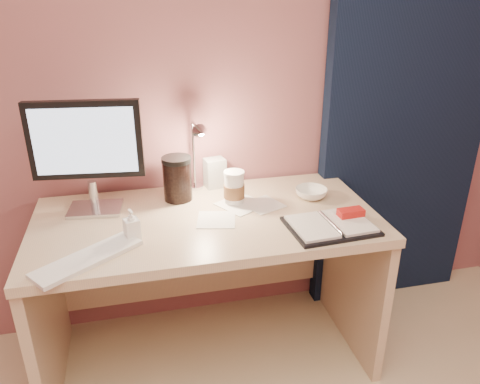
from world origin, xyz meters
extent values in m
plane|color=#8D5258|center=(0.00, 1.75, 1.25)|extent=(3.50, 0.00, 3.50)
cube|color=black|center=(1.05, 1.69, 1.10)|extent=(0.85, 0.08, 2.20)
cube|color=tan|center=(0.00, 1.38, 0.71)|extent=(1.40, 0.70, 0.04)
cube|color=tan|center=(-0.68, 1.38, 0.34)|extent=(0.04, 0.66, 0.69)
cube|color=tan|center=(0.68, 1.38, 0.34)|extent=(0.04, 0.66, 0.69)
cube|color=tan|center=(0.00, 1.71, 0.40)|extent=(1.32, 0.03, 0.55)
cube|color=silver|center=(-0.45, 1.54, 0.74)|extent=(0.23, 0.18, 0.01)
cylinder|color=silver|center=(-0.45, 1.54, 0.80)|extent=(0.04, 0.04, 0.12)
cube|color=black|center=(-0.45, 1.54, 1.04)|extent=(0.44, 0.08, 0.31)
cube|color=#BBDAFF|center=(-0.44, 1.52, 1.04)|extent=(0.39, 0.05, 0.26)
cube|color=white|center=(-0.45, 1.14, 0.74)|extent=(0.38, 0.32, 0.02)
cube|color=black|center=(0.46, 1.18, 0.74)|extent=(0.34, 0.27, 0.01)
cube|color=silver|center=(0.38, 1.17, 0.75)|extent=(0.16, 0.22, 0.01)
cube|color=silver|center=(0.54, 1.18, 0.75)|extent=(0.16, 0.22, 0.01)
cube|color=red|center=(0.56, 1.21, 0.77)|extent=(0.11, 0.06, 0.03)
cube|color=silver|center=(0.26, 1.43, 0.73)|extent=(0.19, 0.19, 0.00)
cube|color=silver|center=(0.03, 1.34, 0.73)|extent=(0.18, 0.18, 0.00)
cube|color=silver|center=(0.16, 1.46, 0.73)|extent=(0.24, 0.24, 0.00)
cylinder|color=white|center=(0.14, 1.49, 0.80)|extent=(0.08, 0.08, 0.13)
cylinder|color=brown|center=(0.14, 1.49, 0.79)|extent=(0.09, 0.09, 0.06)
cylinder|color=white|center=(0.14, 1.49, 0.87)|extent=(0.09, 0.09, 0.01)
imported|color=white|center=(0.49, 1.46, 0.75)|extent=(0.18, 0.18, 0.04)
imported|color=white|center=(-0.30, 1.27, 0.79)|extent=(0.07, 0.07, 0.12)
cylinder|color=black|center=(-0.09, 1.58, 0.82)|extent=(0.12, 0.12, 0.18)
cube|color=#B0B1AD|center=(0.09, 1.68, 0.80)|extent=(0.10, 0.09, 0.14)
cylinder|color=silver|center=(0.00, 1.69, 0.74)|extent=(0.08, 0.08, 0.01)
cylinder|color=silver|center=(0.00, 1.69, 0.89)|extent=(0.01, 0.01, 0.30)
cone|color=silver|center=(-0.02, 1.55, 1.04)|extent=(0.07, 0.06, 0.06)
camera|label=1|loc=(-0.25, -0.32, 1.60)|focal=35.00mm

